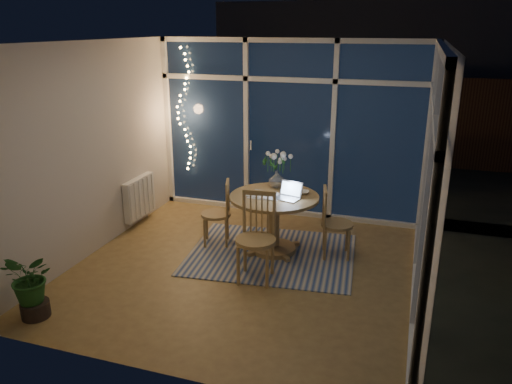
% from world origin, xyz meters
% --- Properties ---
extents(floor, '(4.00, 4.00, 0.00)m').
position_xyz_m(floor, '(0.00, 0.00, 0.00)').
color(floor, brown).
rests_on(floor, ground).
extents(ceiling, '(4.00, 4.00, 0.00)m').
position_xyz_m(ceiling, '(0.00, 0.00, 2.60)').
color(ceiling, white).
rests_on(ceiling, wall_back).
extents(wall_back, '(4.00, 0.04, 2.60)m').
position_xyz_m(wall_back, '(0.00, 2.00, 1.30)').
color(wall_back, beige).
rests_on(wall_back, floor).
extents(wall_front, '(4.00, 0.04, 2.60)m').
position_xyz_m(wall_front, '(0.00, -2.00, 1.30)').
color(wall_front, beige).
rests_on(wall_front, floor).
extents(wall_left, '(0.04, 4.00, 2.60)m').
position_xyz_m(wall_left, '(-2.00, 0.00, 1.30)').
color(wall_left, beige).
rests_on(wall_left, floor).
extents(wall_right, '(0.04, 4.00, 2.60)m').
position_xyz_m(wall_right, '(2.00, 0.00, 1.30)').
color(wall_right, beige).
rests_on(wall_right, floor).
extents(window_wall_back, '(4.00, 0.10, 2.60)m').
position_xyz_m(window_wall_back, '(0.00, 1.96, 1.30)').
color(window_wall_back, white).
rests_on(window_wall_back, floor).
extents(window_wall_right, '(0.10, 4.00, 2.60)m').
position_xyz_m(window_wall_right, '(1.96, 0.00, 1.30)').
color(window_wall_right, white).
rests_on(window_wall_right, floor).
extents(radiator, '(0.10, 0.70, 0.58)m').
position_xyz_m(radiator, '(-1.94, 0.90, 0.40)').
color(radiator, silver).
rests_on(radiator, wall_left).
extents(fairy_lights, '(0.24, 0.10, 1.85)m').
position_xyz_m(fairy_lights, '(-1.65, 1.88, 1.52)').
color(fairy_lights, '#FFC066').
rests_on(fairy_lights, window_wall_back).
extents(garden_patio, '(12.00, 6.00, 0.10)m').
position_xyz_m(garden_patio, '(0.50, 5.00, -0.06)').
color(garden_patio, black).
rests_on(garden_patio, ground).
extents(garden_fence, '(11.00, 0.08, 1.80)m').
position_xyz_m(garden_fence, '(0.00, 5.50, 0.90)').
color(garden_fence, '#311D12').
rests_on(garden_fence, ground).
extents(neighbour_roof, '(7.00, 3.00, 2.20)m').
position_xyz_m(neighbour_roof, '(0.30, 8.50, 2.20)').
color(neighbour_roof, '#363A41').
rests_on(neighbour_roof, ground).
extents(garden_shrubs, '(0.90, 0.90, 0.90)m').
position_xyz_m(garden_shrubs, '(-0.80, 3.40, 0.45)').
color(garden_shrubs, black).
rests_on(garden_shrubs, ground).
extents(rug, '(2.21, 1.84, 0.01)m').
position_xyz_m(rug, '(0.18, 0.47, 0.01)').
color(rug, beige).
rests_on(rug, floor).
extents(dining_table, '(1.22, 1.22, 0.76)m').
position_xyz_m(dining_table, '(0.18, 0.57, 0.38)').
color(dining_table, '#A07748').
rests_on(dining_table, floor).
extents(chair_left, '(0.51, 0.51, 0.88)m').
position_xyz_m(chair_left, '(-0.60, 0.56, 0.44)').
color(chair_left, '#A07748').
rests_on(chair_left, floor).
extents(chair_right, '(0.50, 0.50, 0.91)m').
position_xyz_m(chair_right, '(0.96, 0.68, 0.45)').
color(chair_right, '#A07748').
rests_on(chair_right, floor).
extents(chair_front, '(0.52, 0.52, 1.03)m').
position_xyz_m(chair_front, '(0.20, -0.21, 0.52)').
color(chair_front, '#A07748').
rests_on(chair_front, floor).
extents(laptop, '(0.35, 0.32, 0.22)m').
position_xyz_m(laptop, '(0.36, 0.50, 0.87)').
color(laptop, silver).
rests_on(laptop, dining_table).
extents(flower_vase, '(0.22, 0.22, 0.21)m').
position_xyz_m(flower_vase, '(0.12, 0.91, 0.86)').
color(flower_vase, white).
rests_on(flower_vase, dining_table).
extents(bowl, '(0.17, 0.17, 0.04)m').
position_xyz_m(bowl, '(0.51, 0.76, 0.78)').
color(bowl, white).
rests_on(bowl, dining_table).
extents(newspapers, '(0.40, 0.31, 0.01)m').
position_xyz_m(newspapers, '(0.09, 0.53, 0.76)').
color(newspapers, silver).
rests_on(newspapers, dining_table).
extents(phone, '(0.13, 0.09, 0.01)m').
position_xyz_m(phone, '(0.16, 0.54, 0.76)').
color(phone, black).
rests_on(phone, dining_table).
extents(potted_plant, '(0.66, 0.61, 0.76)m').
position_xyz_m(potted_plant, '(-1.65, -1.62, 0.38)').
color(potted_plant, '#1B4B1B').
rests_on(potted_plant, floor).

